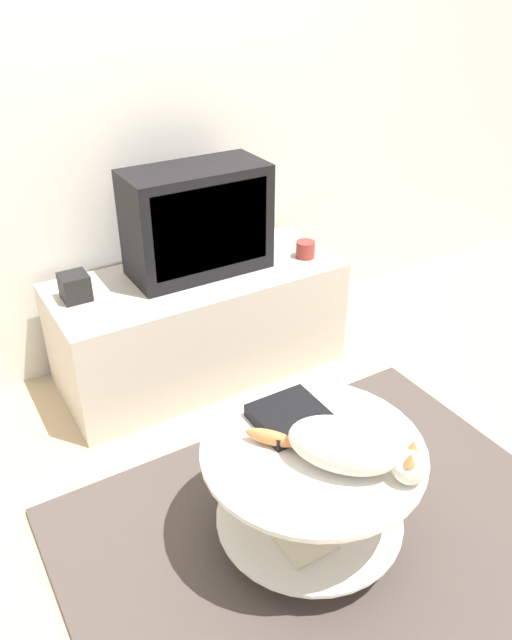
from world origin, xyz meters
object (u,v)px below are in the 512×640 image
Objects in this scene: tv at (197,221)px; cat at (348,447)px; dvd_box at (290,416)px; speaker at (75,287)px.

cat is (-0.14, -1.28, -0.25)m from tv.
cat is at bearing -81.78° from dvd_box.
cat reaches higher than dvd_box.
speaker is at bearing 110.35° from dvd_box.
tv is 2.73× the size of dvd_box.
speaker is 0.25× the size of cat.
dvd_box is at bearing -100.05° from tv.
cat is at bearing -96.45° from tv.
speaker is 0.50× the size of dvd_box.
speaker reaches higher than cat.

